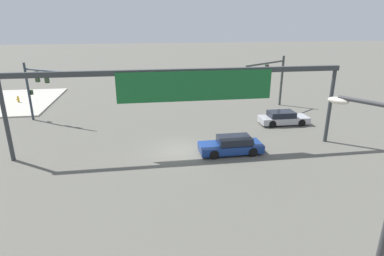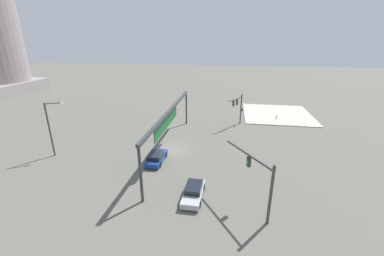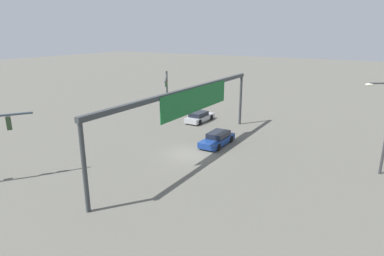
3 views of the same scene
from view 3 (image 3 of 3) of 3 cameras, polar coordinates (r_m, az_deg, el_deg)
The scene contains 5 objects.
ground_plane at distance 29.11m, azimuth -0.59°, elevation -4.49°, with size 232.58×232.58×0.00m, color #615F56.
traffic_signal_near_corner at distance 42.85m, azimuth -4.46°, elevation 7.33°, with size 5.48×3.77×5.41m.
overhead_sign_gantry at distance 28.01m, azimuth -0.16°, elevation 5.17°, with size 23.16×0.43×5.88m.
sedan_car_approaching at distance 31.33m, azimuth 4.43°, elevation -1.89°, with size 4.46×1.89×1.21m.
sedan_car_waiting_far at distance 39.33m, azimuth 1.31°, elevation 1.95°, with size 4.41×1.87×1.21m.
Camera 3 is at (23.10, 14.35, 10.37)m, focal length 30.67 mm.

